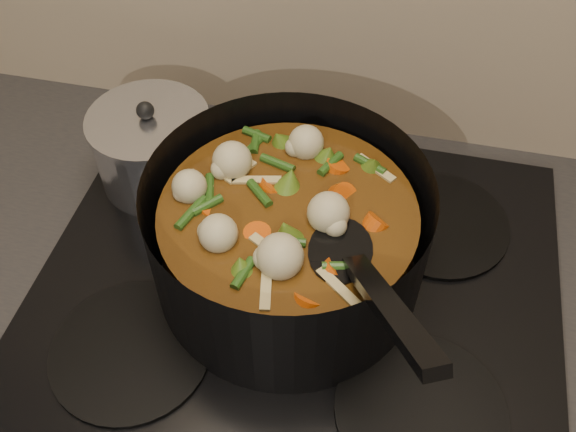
# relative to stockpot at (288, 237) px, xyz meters

# --- Properties ---
(stovetop) EXTENTS (0.62, 0.54, 0.03)m
(stovetop) POSITION_rel_stockpot_xyz_m (0.01, -0.01, -0.08)
(stovetop) COLOR black
(stovetop) RESTS_ON counter
(stockpot) EXTENTS (0.38, 0.41, 0.23)m
(stockpot) POSITION_rel_stockpot_xyz_m (0.00, 0.00, 0.00)
(stockpot) COLOR black
(stockpot) RESTS_ON stovetop
(saucepan) EXTENTS (0.16, 0.16, 0.13)m
(saucepan) POSITION_rel_stockpot_xyz_m (-0.21, 0.12, -0.02)
(saucepan) COLOR silver
(saucepan) RESTS_ON stovetop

